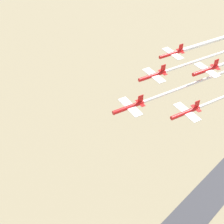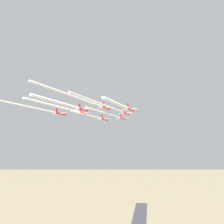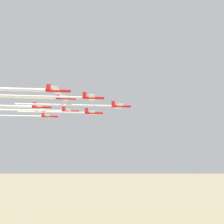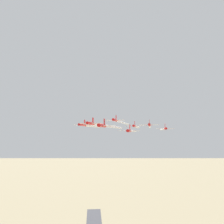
{
  "view_description": "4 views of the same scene",
  "coord_description": "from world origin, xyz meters",
  "px_view_note": "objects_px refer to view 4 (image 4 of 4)",
  "views": [
    {
      "loc": [
        -37.77,
        -2.28,
        173.14
      ],
      "look_at": [
        12.01,
        -36.91,
        122.93
      ],
      "focal_mm": 50.0,
      "sensor_mm": 36.0,
      "label": 1
    },
    {
      "loc": [
        54.78,
        -182.57,
        104.16
      ],
      "look_at": [
        5.08,
        -46.78,
        127.09
      ],
      "focal_mm": 35.0,
      "sensor_mm": 36.0,
      "label": 2
    },
    {
      "loc": [
        87.16,
        -58.28,
        100.92
      ],
      "look_at": [
        8.59,
        -45.13,
        120.8
      ],
      "focal_mm": 28.0,
      "sensor_mm": 36.0,
      "label": 3
    },
    {
      "loc": [
        1.08,
        29.3,
        121.19
      ],
      "look_at": [
        7.11,
        -36.1,
        127.12
      ],
      "focal_mm": 35.0,
      "sensor_mm": 36.0,
      "label": 4
    }
  ],
  "objects_px": {
    "jet_7": "(134,126)",
    "jet_2": "(91,123)",
    "jet_0": "(102,125)",
    "jet_4": "(115,120)",
    "jet_1": "(129,131)",
    "jet_6": "(165,129)",
    "jet_3": "(149,125)",
    "jet_5": "(82,125)"
  },
  "relations": [
    {
      "from": "jet_2",
      "to": "jet_5",
      "type": "distance_m",
      "value": 14.81
    },
    {
      "from": "jet_3",
      "to": "jet_4",
      "type": "distance_m",
      "value": 15.17
    },
    {
      "from": "jet_0",
      "to": "jet_7",
      "type": "relative_size",
      "value": 1.0
    },
    {
      "from": "jet_5",
      "to": "jet_3",
      "type": "bearing_deg",
      "value": 180.0
    },
    {
      "from": "jet_0",
      "to": "jet_7",
      "type": "distance_m",
      "value": 39.02
    },
    {
      "from": "jet_5",
      "to": "jet_7",
      "type": "relative_size",
      "value": 1.0
    },
    {
      "from": "jet_1",
      "to": "jet_4",
      "type": "relative_size",
      "value": 1.0
    },
    {
      "from": "jet_5",
      "to": "jet_2",
      "type": "bearing_deg",
      "value": 120.47
    },
    {
      "from": "jet_1",
      "to": "jet_6",
      "type": "bearing_deg",
      "value": -120.47
    },
    {
      "from": "jet_1",
      "to": "jet_5",
      "type": "relative_size",
      "value": 1.0
    },
    {
      "from": "jet_7",
      "to": "jet_2",
      "type": "bearing_deg",
      "value": 59.53
    },
    {
      "from": "jet_6",
      "to": "jet_7",
      "type": "xyz_separation_m",
      "value": [
        14.96,
        -1.3,
        1.34
      ]
    },
    {
      "from": "jet_1",
      "to": "jet_6",
      "type": "height_order",
      "value": "jet_6"
    },
    {
      "from": "jet_4",
      "to": "jet_6",
      "type": "distance_m",
      "value": 26.14
    },
    {
      "from": "jet_0",
      "to": "jet_7",
      "type": "height_order",
      "value": "jet_7"
    },
    {
      "from": "jet_1",
      "to": "jet_2",
      "type": "height_order",
      "value": "jet_2"
    },
    {
      "from": "jet_4",
      "to": "jet_7",
      "type": "height_order",
      "value": "jet_4"
    },
    {
      "from": "jet_1",
      "to": "jet_3",
      "type": "xyz_separation_m",
      "value": [
        -8.58,
        -12.07,
        2.6
      ]
    },
    {
      "from": "jet_6",
      "to": "jet_2",
      "type": "bearing_deg",
      "value": 40.36
    },
    {
      "from": "jet_0",
      "to": "jet_1",
      "type": "relative_size",
      "value": 1.0
    },
    {
      "from": "jet_6",
      "to": "jet_4",
      "type": "bearing_deg",
      "value": 29.54
    },
    {
      "from": "jet_2",
      "to": "jet_6",
      "type": "distance_m",
      "value": 39.45
    },
    {
      "from": "jet_0",
      "to": "jet_1",
      "type": "bearing_deg",
      "value": -120.47
    },
    {
      "from": "jet_5",
      "to": "jet_7",
      "type": "distance_m",
      "value": 25.89
    },
    {
      "from": "jet_1",
      "to": "jet_5",
      "type": "height_order",
      "value": "jet_5"
    },
    {
      "from": "jet_4",
      "to": "jet_3",
      "type": "bearing_deg",
      "value": -180.0
    },
    {
      "from": "jet_1",
      "to": "jet_2",
      "type": "bearing_deg",
      "value": 0.0
    },
    {
      "from": "jet_4",
      "to": "jet_5",
      "type": "xyz_separation_m",
      "value": [
        14.96,
        -1.3,
        -1.99
      ]
    },
    {
      "from": "jet_3",
      "to": "jet_5",
      "type": "height_order",
      "value": "jet_5"
    },
    {
      "from": "jet_3",
      "to": "jet_6",
      "type": "relative_size",
      "value": 1.0
    },
    {
      "from": "jet_2",
      "to": "jet_4",
      "type": "xyz_separation_m",
      "value": [
        -8.58,
        -12.07,
        1.88
      ]
    },
    {
      "from": "jet_4",
      "to": "jet_5",
      "type": "bearing_deg",
      "value": -0.0
    },
    {
      "from": "jet_0",
      "to": "jet_4",
      "type": "bearing_deg",
      "value": -90.0
    },
    {
      "from": "jet_1",
      "to": "jet_6",
      "type": "distance_m",
      "value": 29.63
    },
    {
      "from": "jet_2",
      "to": "jet_4",
      "type": "bearing_deg",
      "value": -120.47
    },
    {
      "from": "jet_3",
      "to": "jet_5",
      "type": "bearing_deg",
      "value": -0.0
    },
    {
      "from": "jet_0",
      "to": "jet_3",
      "type": "distance_m",
      "value": 29.63
    },
    {
      "from": "jet_2",
      "to": "jet_4",
      "type": "height_order",
      "value": "jet_4"
    },
    {
      "from": "jet_0",
      "to": "jet_2",
      "type": "xyz_separation_m",
      "value": [
        6.38,
        -13.36,
        1.26
      ]
    },
    {
      "from": "jet_2",
      "to": "jet_6",
      "type": "xyz_separation_m",
      "value": [
        -32.12,
        -22.84,
        -1.77
      ]
    },
    {
      "from": "jet_2",
      "to": "jet_3",
      "type": "bearing_deg",
      "value": -150.46
    },
    {
      "from": "jet_4",
      "to": "jet_5",
      "type": "distance_m",
      "value": 15.14
    }
  ]
}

